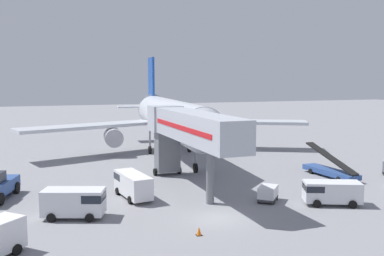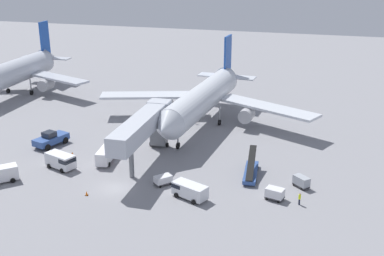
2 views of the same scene
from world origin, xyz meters
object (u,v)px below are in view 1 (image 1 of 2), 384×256
object	(u,v)px
service_van_mid_right	(330,191)
safety_cone_alpha	(199,231)
service_van_mid_left	(76,202)
airplane_at_gate	(170,118)
baggage_cart_rear_left	(268,193)
belt_loader_truck	(330,170)
safety_cone_bravo	(62,199)
service_van_mid_center	(132,184)
jet_bridge	(187,129)

from	to	relation	value
service_van_mid_right	safety_cone_alpha	world-z (taller)	service_van_mid_right
service_van_mid_left	safety_cone_alpha	bearing A→B (deg)	-40.87
airplane_at_gate	safety_cone_alpha	distance (m)	33.39
service_van_mid_left	baggage_cart_rear_left	size ratio (longest dim) A/B	1.90
belt_loader_truck	safety_cone_bravo	bearing A→B (deg)	-178.45
baggage_cart_rear_left	safety_cone_bravo	world-z (taller)	baggage_cart_rear_left
baggage_cart_rear_left	airplane_at_gate	bearing A→B (deg)	92.97
service_van_mid_right	safety_cone_bravo	bearing A→B (deg)	159.75
belt_loader_truck	service_van_mid_center	xyz separation A→B (m)	(-22.27, -1.08, 0.49)
belt_loader_truck	service_van_mid_left	bearing A→B (deg)	-168.93
jet_bridge	belt_loader_truck	bearing A→B (deg)	-1.99
jet_bridge	baggage_cart_rear_left	world-z (taller)	jet_bridge
service_van_mid_right	baggage_cart_rear_left	world-z (taller)	service_van_mid_right
service_van_mid_left	service_van_mid_center	world-z (taller)	service_van_mid_left
service_van_mid_right	service_van_mid_center	bearing A→B (deg)	153.68
belt_loader_truck	baggage_cart_rear_left	xyz separation A→B (m)	(-11.16, -6.20, -0.03)
service_van_mid_right	baggage_cart_rear_left	xyz separation A→B (m)	(-4.57, 2.64, -0.40)
service_van_mid_right	service_van_mid_center	distance (m)	17.50
airplane_at_gate	safety_cone_alpha	world-z (taller)	airplane_at_gate
airplane_at_gate	service_van_mid_left	distance (m)	29.86
belt_loader_truck	safety_cone_bravo	size ratio (longest dim) A/B	10.13
airplane_at_gate	jet_bridge	bearing A→B (deg)	-101.41
airplane_at_gate	jet_bridge	distance (m)	19.92
jet_bridge	service_van_mid_center	distance (m)	7.60
jet_bridge	service_van_mid_right	bearing A→B (deg)	-43.61
service_van_mid_center	baggage_cart_rear_left	size ratio (longest dim) A/B	2.10
service_van_mid_right	service_van_mid_center	world-z (taller)	service_van_mid_center
safety_cone_alpha	baggage_cart_rear_left	bearing A→B (deg)	34.50
service_van_mid_center	safety_cone_bravo	size ratio (longest dim) A/B	7.69
service_van_mid_right	baggage_cart_rear_left	distance (m)	5.29
safety_cone_alpha	airplane_at_gate	bearing A→B (deg)	77.30
baggage_cart_rear_left	jet_bridge	bearing A→B (deg)	128.05
jet_bridge	service_van_mid_right	size ratio (longest dim) A/B	3.80
jet_bridge	safety_cone_bravo	size ratio (longest dim) A/B	26.62
belt_loader_truck	service_van_mid_right	xyz separation A→B (m)	(-6.59, -8.84, 0.37)
service_van_mid_right	safety_cone_alpha	xyz separation A→B (m)	(-13.20, -3.29, -0.85)
airplane_at_gate	service_van_mid_center	size ratio (longest dim) A/B	7.58
airplane_at_gate	jet_bridge	world-z (taller)	airplane_at_gate
airplane_at_gate	belt_loader_truck	distance (m)	24.09
service_van_mid_center	jet_bridge	bearing A→B (deg)	15.88
jet_bridge	service_van_mid_right	xyz separation A→B (m)	(9.88, -9.41, -4.74)
airplane_at_gate	service_van_mid_left	world-z (taller)	airplane_at_gate
service_van_mid_center	safety_cone_alpha	world-z (taller)	service_van_mid_center
belt_loader_truck	service_van_mid_right	bearing A→B (deg)	-126.69
belt_loader_truck	baggage_cart_rear_left	size ratio (longest dim) A/B	2.76
safety_cone_bravo	service_van_mid_right	bearing A→B (deg)	-20.25
service_van_mid_center	safety_cone_alpha	xyz separation A→B (m)	(2.48, -11.05, -0.97)
airplane_at_gate	service_van_mid_center	world-z (taller)	airplane_at_gate
airplane_at_gate	safety_cone_bravo	size ratio (longest dim) A/B	58.30
baggage_cart_rear_left	safety_cone_bravo	size ratio (longest dim) A/B	3.67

